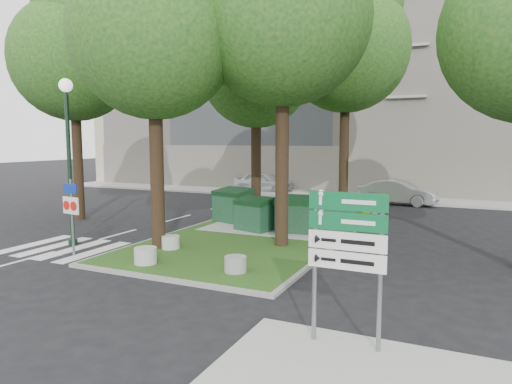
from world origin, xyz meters
The scene contains 23 objects.
ground centered at (0.00, 0.00, 0.00)m, with size 120.00×120.00×0.00m, color black.
median_island centered at (0.50, 8.00, 0.06)m, with size 6.00×16.00×0.12m, color #244914.
median_kerb centered at (0.50, 8.00, 0.05)m, with size 6.30×16.30×0.10m, color gray.
building_sidewalk centered at (0.00, 18.50, 0.06)m, with size 42.00×3.00×0.12m, color #999993.
zebra_crossing centered at (-3.75, 1.50, 0.01)m, with size 5.00×3.00×0.01m, color silver.
apartment_building centered at (0.00, 26.00, 8.00)m, with size 41.00×12.00×16.00m, color #B8B18A.
tree_median_near_left centered at (-1.41, 2.56, 7.32)m, with size 5.20×5.20×10.53m.
tree_median_mid centered at (-0.91, 9.06, 6.98)m, with size 4.80×4.80×9.99m.
tree_median_far centered at (2.29, 12.06, 8.32)m, with size 5.80×5.80×11.93m.
tree_street_left centered at (-8.41, 6.06, 7.65)m, with size 5.40×5.40×11.00m.
dumpster_a centered at (-1.47, 7.66, 0.82)m, with size 1.83×1.53×1.46m.
dumpster_b centered at (0.13, 6.38, 0.74)m, with size 1.60×1.32×1.30m.
dumpster_c centered at (1.73, 6.73, 0.79)m, with size 1.57×1.16×1.39m.
dumpster_d centered at (3.00, 7.00, 0.76)m, with size 1.66×1.35×1.34m.
bollard_left centered at (-0.65, 0.75, 0.35)m, with size 0.63×0.63×0.45m, color #AEAEA8.
bollard_right centered at (2.04, 1.08, 0.33)m, with size 0.58×0.58×0.42m, color gray.
bollard_mid centered at (-1.06, 2.54, 0.33)m, with size 0.57×0.57×0.41m, color #ADADA8.
litter_bin centered at (3.20, 12.46, 0.46)m, with size 0.39×0.39×0.68m, color gold.
street_lamp centered at (-4.76, 2.01, 3.54)m, with size 0.45×0.45×5.63m.
traffic_sign_pole centered at (-3.55, 0.89, 1.54)m, with size 0.72×0.14×2.40m.
directional_sign centered at (5.72, -2.00, 1.86)m, with size 1.31×0.08×2.62m.
car_white centered at (-5.24, 19.50, 0.71)m, with size 1.68×4.19×1.43m, color silver.
car_silver centered at (4.09, 17.02, 0.69)m, with size 1.46×4.20×1.38m, color gray.
Camera 1 is at (7.44, -9.38, 3.59)m, focal length 32.00 mm.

